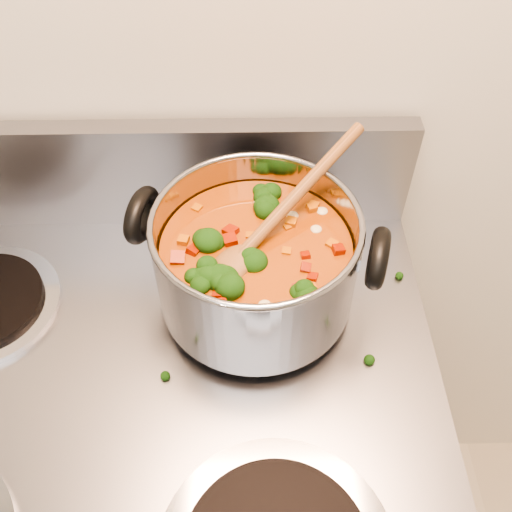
% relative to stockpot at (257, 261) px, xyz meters
% --- Properties ---
extents(stockpot, '(0.31, 0.24, 0.15)m').
position_rel_stockpot_xyz_m(stockpot, '(0.00, 0.00, 0.00)').
color(stockpot, gray).
rests_on(stockpot, electric_range).
extents(wooden_spoon, '(0.21, 0.22, 0.09)m').
position_rel_stockpot_xyz_m(wooden_spoon, '(0.01, 0.01, 0.04)').
color(wooden_spoon, brown).
rests_on(wooden_spoon, stockpot).
extents(cooktop_crumbs, '(0.19, 0.14, 0.01)m').
position_rel_stockpot_xyz_m(cooktop_crumbs, '(0.11, 0.09, -0.08)').
color(cooktop_crumbs, black).
rests_on(cooktop_crumbs, electric_range).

